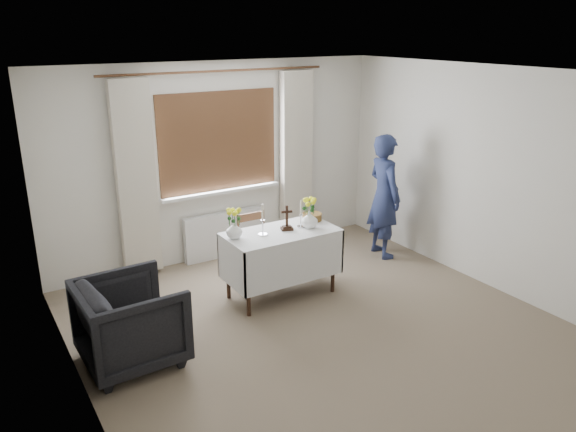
% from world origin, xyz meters
% --- Properties ---
extents(ground, '(5.00, 5.00, 0.00)m').
position_xyz_m(ground, '(0.00, 0.00, 0.00)').
color(ground, '#806E58').
rests_on(ground, ground).
extents(altar_table, '(1.24, 0.64, 0.76)m').
position_xyz_m(altar_table, '(0.05, 1.05, 0.38)').
color(altar_table, white).
rests_on(altar_table, ground).
extents(wooden_chair, '(0.39, 0.39, 0.83)m').
position_xyz_m(wooden_chair, '(-0.02, 1.46, 0.42)').
color(wooden_chair, '#56361D').
rests_on(wooden_chair, ground).
extents(armchair, '(0.89, 0.87, 0.79)m').
position_xyz_m(armchair, '(-1.77, 0.61, 0.39)').
color(armchair, black).
rests_on(armchair, ground).
extents(person, '(0.47, 0.64, 1.61)m').
position_xyz_m(person, '(1.80, 1.38, 0.81)').
color(person, navy).
rests_on(person, ground).
extents(radiator, '(1.10, 0.10, 0.60)m').
position_xyz_m(radiator, '(0.00, 2.42, 0.30)').
color(radiator, silver).
rests_on(radiator, ground).
extents(wooden_cross, '(0.15, 0.13, 0.28)m').
position_xyz_m(wooden_cross, '(0.13, 1.06, 0.90)').
color(wooden_cross, black).
rests_on(wooden_cross, altar_table).
extents(candlestick_left, '(0.10, 0.10, 0.35)m').
position_xyz_m(candlestick_left, '(-0.17, 1.07, 0.93)').
color(candlestick_left, silver).
rests_on(candlestick_left, altar_table).
extents(candlestick_right, '(0.09, 0.09, 0.31)m').
position_xyz_m(candlestick_right, '(0.31, 1.06, 0.92)').
color(candlestick_right, silver).
rests_on(candlestick_right, altar_table).
extents(flower_vase_left, '(0.18, 0.18, 0.18)m').
position_xyz_m(flower_vase_left, '(-0.47, 1.14, 0.85)').
color(flower_vase_left, white).
rests_on(flower_vase_left, altar_table).
extents(flower_vase_right, '(0.24, 0.24, 0.19)m').
position_xyz_m(flower_vase_right, '(0.38, 1.00, 0.86)').
color(flower_vase_right, white).
rests_on(flower_vase_right, altar_table).
extents(wicker_basket, '(0.27, 0.27, 0.08)m').
position_xyz_m(wicker_basket, '(0.55, 1.19, 0.80)').
color(wicker_basket, brown).
rests_on(wicker_basket, altar_table).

